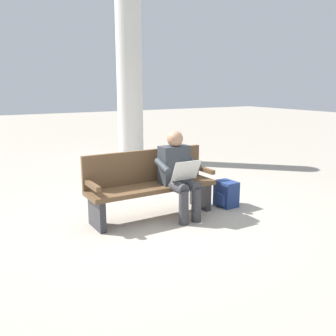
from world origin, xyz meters
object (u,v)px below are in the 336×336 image
Objects in this scene: bench_near at (150,183)px; backpack at (226,194)px; person_seated at (178,172)px; support_pillar at (129,71)px.

backpack is at bearing 169.23° from bench_near.
person_seated is 0.96m from backpack.
support_pillar is at bearing -106.39° from person_seated.
person_seated is 4.29m from support_pillar.
bench_near is 1.21m from backpack.
backpack is (-1.17, 0.21, -0.27)m from bench_near.
support_pillar is (-1.41, -3.65, 1.63)m from bench_near.
support_pillar reaches higher than backpack.
bench_near is at bearing -10.13° from backpack.
support_pillar is (-1.09, -3.88, 1.46)m from person_seated.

